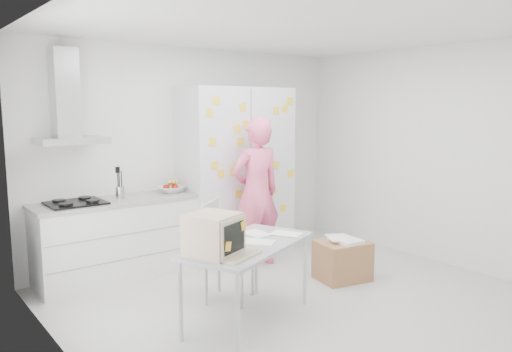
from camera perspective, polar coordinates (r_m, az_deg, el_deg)
floor at (r=5.33m, az=4.50°, el=-13.76°), size 4.50×4.00×0.02m
walls at (r=5.53m, az=-0.36°, el=1.64°), size 4.52×4.01×2.70m
ceiling at (r=5.00m, az=4.86°, el=16.44°), size 4.50×4.00×0.02m
counter_run at (r=5.95m, az=-15.52°, el=-6.80°), size 1.84×0.63×1.28m
range_hood at (r=5.74m, az=-20.82°, el=7.43°), size 0.70×0.48×1.01m
tall_cabinet at (r=6.59m, az=-2.30°, el=0.50°), size 1.50×0.68×2.20m
person at (r=6.10m, az=0.01°, el=-1.90°), size 0.70×0.49×1.82m
desk at (r=4.31m, az=-3.29°, el=-7.38°), size 1.52×1.14×1.08m
chair at (r=5.09m, az=-3.92°, el=-7.87°), size 0.64×0.64×1.01m
cardboard_box at (r=5.83m, az=9.86°, el=-9.42°), size 0.64×0.55×0.48m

